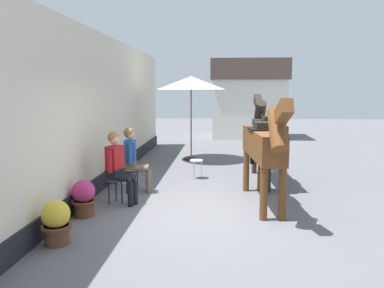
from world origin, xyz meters
TOP-DOWN VIEW (x-y plane):
  - ground_plane at (0.00, 3.00)m, footprint 40.00×40.00m
  - pub_facade_wall at (-2.55, 1.50)m, footprint 0.34×14.00m
  - distant_cottage at (1.40, 11.34)m, footprint 3.40×2.60m
  - seated_visitor_near at (-1.75, 0.30)m, footprint 0.61×0.48m
  - seated_visitor_far at (-1.64, 1.16)m, footprint 0.61×0.49m
  - saddled_horse_near at (1.01, 0.39)m, footprint 0.64×3.00m
  - saddled_horse_far at (1.29, 2.50)m, footprint 0.60×3.00m
  - flower_planter_nearest at (-2.10, -1.76)m, footprint 0.43×0.43m
  - flower_planter_inner_near at (-2.15, -0.49)m, footprint 0.43×0.43m
  - flower_planter_farthest at (-2.10, 2.03)m, footprint 0.43×0.43m
  - cafe_parasol at (-0.73, 5.22)m, footprint 2.10×2.10m
  - spare_stool_white at (-0.40, 2.61)m, footprint 0.32×0.32m

SIDE VIEW (x-z plane):
  - ground_plane at x=0.00m, z-range 0.00..0.00m
  - flower_planter_nearest at x=-2.10m, z-range 0.01..0.65m
  - flower_planter_inner_near at x=-2.15m, z-range 0.01..0.65m
  - flower_planter_farthest at x=-2.10m, z-range 0.01..0.65m
  - spare_stool_white at x=-0.40m, z-range 0.17..0.63m
  - seated_visitor_near at x=-1.75m, z-range 0.08..1.47m
  - seated_visitor_far at x=-1.64m, z-range 0.08..1.47m
  - saddled_horse_near at x=1.01m, z-range 0.13..2.19m
  - saddled_horse_far at x=1.29m, z-range 0.13..2.19m
  - pub_facade_wall at x=-2.55m, z-range -0.16..3.24m
  - distant_cottage at x=1.40m, z-range 0.05..3.55m
  - cafe_parasol at x=-0.73m, z-range 1.07..3.65m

